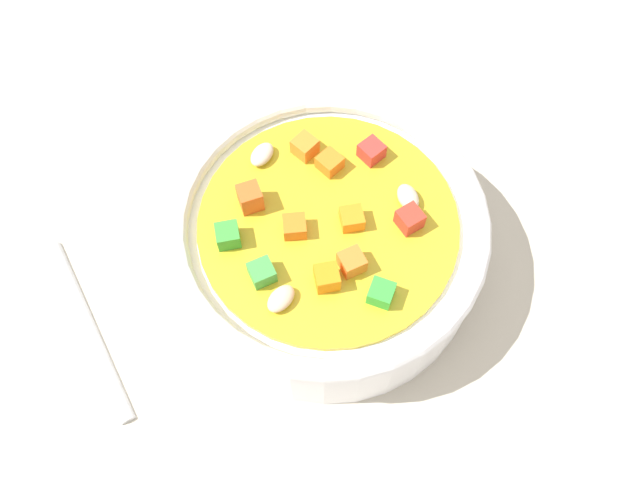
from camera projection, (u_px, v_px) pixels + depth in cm
name	position (u px, v px, depth cm)	size (l,w,h in cm)	color
ground_plane	(320.00, 267.00, 43.15)	(140.00, 140.00, 2.00)	#BAB2A0
soup_bowl_main	(320.00, 238.00, 39.45)	(18.92, 18.92, 6.79)	white
spoon	(122.00, 427.00, 36.95)	(19.70, 12.86, 1.08)	silver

